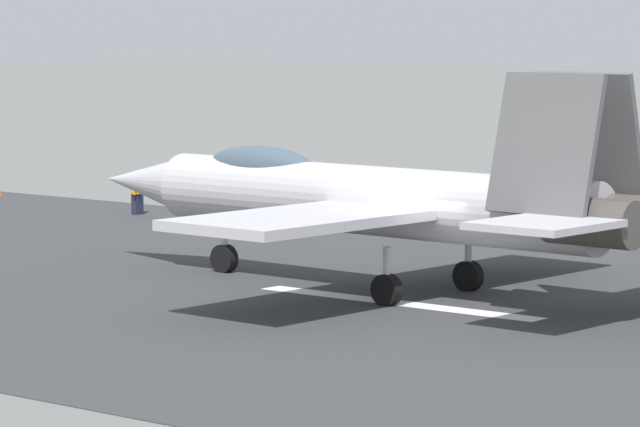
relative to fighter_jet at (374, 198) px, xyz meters
The scene contains 5 objects.
ground_plane 3.39m from the fighter_jet, 150.41° to the left, with size 400.00×400.00×0.00m, color #61625F.
runway_strip 3.39m from the fighter_jet, 150.62° to the left, with size 240.00×26.00×0.02m.
fighter_jet is the anchor object (origin of this frame).
crew_person 19.68m from the fighter_jet, 27.67° to the right, with size 0.44×0.64×1.56m.
marker_cone_mid 13.91m from the fighter_jet, 50.52° to the right, with size 0.44×0.44×0.55m, color orange.
Camera 1 is at (-25.58, 34.62, 6.69)m, focal length 103.71 mm.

